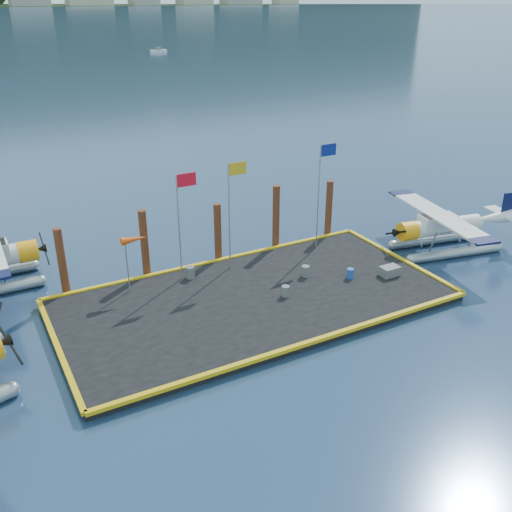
{
  "coord_description": "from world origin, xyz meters",
  "views": [
    {
      "loc": [
        -12.48,
        -23.13,
        14.85
      ],
      "look_at": [
        1.23,
        2.0,
        1.7
      ],
      "focal_mm": 40.0,
      "sensor_mm": 36.0,
      "label": 1
    }
  ],
  "objects_px": {
    "crate": "(390,271)",
    "flagpole_blue": "(322,181)",
    "windsock": "(134,241)",
    "flagpole_yellow": "(232,200)",
    "flagpole_red": "(182,211)",
    "drum_2": "(350,273)",
    "piling_0": "(62,264)",
    "drum_4": "(305,271)",
    "drum_1": "(285,291)",
    "piling_2": "(218,234)",
    "piling_4": "(329,211)",
    "piling_1": "(145,246)",
    "drum_5": "(190,272)",
    "piling_3": "(276,219)",
    "seaplane_d": "(442,229)"
  },
  "relations": [
    {
      "from": "windsock",
      "to": "flagpole_blue",
      "type": "bearing_deg",
      "value": -0.0
    },
    {
      "from": "windsock",
      "to": "piling_4",
      "type": "height_order",
      "value": "piling_4"
    },
    {
      "from": "piling_0",
      "to": "piling_2",
      "type": "relative_size",
      "value": 1.05
    },
    {
      "from": "drum_2",
      "to": "piling_0",
      "type": "relative_size",
      "value": 0.14
    },
    {
      "from": "flagpole_red",
      "to": "flagpole_blue",
      "type": "xyz_separation_m",
      "value": [
        8.99,
        -0.0,
        0.29
      ]
    },
    {
      "from": "piling_4",
      "to": "drum_1",
      "type": "bearing_deg",
      "value": -138.85
    },
    {
      "from": "flagpole_blue",
      "to": "piling_2",
      "type": "xyz_separation_m",
      "value": [
        -6.2,
        1.6,
        -2.79
      ]
    },
    {
      "from": "crate",
      "to": "flagpole_blue",
      "type": "bearing_deg",
      "value": 103.6
    },
    {
      "from": "flagpole_yellow",
      "to": "piling_4",
      "type": "height_order",
      "value": "flagpole_yellow"
    },
    {
      "from": "drum_4",
      "to": "crate",
      "type": "bearing_deg",
      "value": -27.14
    },
    {
      "from": "drum_1",
      "to": "flagpole_red",
      "type": "xyz_separation_m",
      "value": [
        -3.81,
        4.5,
        3.7
      ]
    },
    {
      "from": "crate",
      "to": "piling_4",
      "type": "distance_m",
      "value": 6.97
    },
    {
      "from": "drum_4",
      "to": "piling_1",
      "type": "bearing_deg",
      "value": 148.94
    },
    {
      "from": "piling_3",
      "to": "drum_2",
      "type": "bearing_deg",
      "value": -77.88
    },
    {
      "from": "flagpole_red",
      "to": "piling_3",
      "type": "xyz_separation_m",
      "value": [
        6.79,
        1.6,
        -2.25
      ]
    },
    {
      "from": "piling_2",
      "to": "drum_4",
      "type": "bearing_deg",
      "value": -55.34
    },
    {
      "from": "flagpole_red",
      "to": "flagpole_yellow",
      "type": "relative_size",
      "value": 0.97
    },
    {
      "from": "drum_2",
      "to": "flagpole_blue",
      "type": "distance_m",
      "value": 6.03
    },
    {
      "from": "drum_4",
      "to": "windsock",
      "type": "xyz_separation_m",
      "value": [
        -8.74,
        3.05,
        2.51
      ]
    },
    {
      "from": "windsock",
      "to": "flagpole_yellow",
      "type": "bearing_deg",
      "value": 0.0
    },
    {
      "from": "windsock",
      "to": "piling_0",
      "type": "height_order",
      "value": "piling_0"
    },
    {
      "from": "seaplane_d",
      "to": "flagpole_red",
      "type": "relative_size",
      "value": 1.62
    },
    {
      "from": "windsock",
      "to": "piling_3",
      "type": "xyz_separation_m",
      "value": [
        9.53,
        1.6,
        -1.08
      ]
    },
    {
      "from": "drum_4",
      "to": "flagpole_blue",
      "type": "distance_m",
      "value": 5.83
    },
    {
      "from": "drum_1",
      "to": "flagpole_yellow",
      "type": "bearing_deg",
      "value": 100.26
    },
    {
      "from": "drum_2",
      "to": "flagpole_red",
      "type": "height_order",
      "value": "flagpole_red"
    },
    {
      "from": "piling_0",
      "to": "drum_2",
      "type": "bearing_deg",
      "value": -22.84
    },
    {
      "from": "flagpole_red",
      "to": "flagpole_blue",
      "type": "relative_size",
      "value": 0.92
    },
    {
      "from": "drum_1",
      "to": "flagpole_blue",
      "type": "xyz_separation_m",
      "value": [
        5.18,
        4.5,
        3.99
      ]
    },
    {
      "from": "piling_1",
      "to": "drum_4",
      "type": "bearing_deg",
      "value": -31.06
    },
    {
      "from": "seaplane_d",
      "to": "drum_1",
      "type": "height_order",
      "value": "seaplane_d"
    },
    {
      "from": "seaplane_d",
      "to": "flagpole_yellow",
      "type": "distance_m",
      "value": 13.66
    },
    {
      "from": "flagpole_yellow",
      "to": "piling_1",
      "type": "bearing_deg",
      "value": 161.21
    },
    {
      "from": "drum_2",
      "to": "piling_0",
      "type": "height_order",
      "value": "piling_0"
    },
    {
      "from": "drum_4",
      "to": "flagpole_blue",
      "type": "xyz_separation_m",
      "value": [
        2.98,
        3.05,
        3.97
      ]
    },
    {
      "from": "crate",
      "to": "flagpole_blue",
      "type": "xyz_separation_m",
      "value": [
        -1.26,
        5.22,
        4.02
      ]
    },
    {
      "from": "drum_5",
      "to": "piling_2",
      "type": "relative_size",
      "value": 0.18
    },
    {
      "from": "drum_1",
      "to": "piling_2",
      "type": "relative_size",
      "value": 0.15
    },
    {
      "from": "crate",
      "to": "piling_3",
      "type": "height_order",
      "value": "piling_3"
    },
    {
      "from": "drum_4",
      "to": "drum_1",
      "type": "bearing_deg",
      "value": -146.43
    },
    {
      "from": "drum_2",
      "to": "piling_0",
      "type": "bearing_deg",
      "value": 157.16
    },
    {
      "from": "drum_1",
      "to": "piling_3",
      "type": "relative_size",
      "value": 0.14
    },
    {
      "from": "windsock",
      "to": "drum_2",
      "type": "bearing_deg",
      "value": -22.22
    },
    {
      "from": "drum_2",
      "to": "piling_2",
      "type": "height_order",
      "value": "piling_2"
    },
    {
      "from": "drum_1",
      "to": "crate",
      "type": "relative_size",
      "value": 0.55
    },
    {
      "from": "drum_1",
      "to": "drum_5",
      "type": "xyz_separation_m",
      "value": [
        -3.57,
        4.37,
        0.05
      ]
    },
    {
      "from": "crate",
      "to": "piling_0",
      "type": "height_order",
      "value": "piling_0"
    },
    {
      "from": "windsock",
      "to": "piling_3",
      "type": "relative_size",
      "value": 0.73
    },
    {
      "from": "seaplane_d",
      "to": "piling_1",
      "type": "relative_size",
      "value": 2.31
    },
    {
      "from": "piling_3",
      "to": "flagpole_red",
      "type": "bearing_deg",
      "value": -166.75
    }
  ]
}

